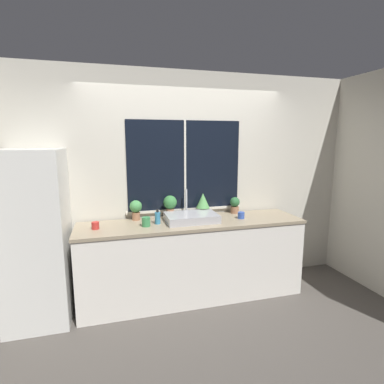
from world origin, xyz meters
name	(u,v)px	position (x,y,z in m)	size (l,w,h in m)	color
ground_plane	(200,309)	(0.00, 0.00, 0.00)	(14.00, 14.00, 0.00)	#4C4742
wall_back	(184,182)	(0.00, 0.69, 1.35)	(8.00, 0.09, 2.70)	beige
wall_left	(5,180)	(-2.25, 1.50, 1.35)	(0.06, 7.00, 2.70)	beige
wall_right	(300,171)	(2.25, 1.50, 1.35)	(0.06, 7.00, 2.70)	beige
counter	(192,259)	(0.00, 0.31, 0.47)	(2.63, 0.65, 0.94)	white
refrigerator	(36,237)	(-1.67, 0.31, 0.89)	(0.61, 0.73, 1.79)	silver
sink	(191,217)	(-0.01, 0.33, 0.98)	(0.60, 0.46, 0.34)	#ADADB2
potted_plant_far_left	(136,208)	(-0.63, 0.56, 1.08)	(0.14, 0.14, 0.24)	#9E6B4C
potted_plant_center_left	(170,204)	(-0.21, 0.56, 1.10)	(0.16, 0.16, 0.27)	#9E6B4C
potted_plant_center_right	(203,203)	(0.20, 0.56, 1.09)	(0.17, 0.17, 0.28)	#9E6B4C
potted_plant_far_right	(235,205)	(0.64, 0.56, 1.05)	(0.13, 0.13, 0.21)	#9E6B4C
soap_bottle	(158,218)	(-0.41, 0.32, 1.01)	(0.06, 0.06, 0.17)	teal
mug_blue	(241,215)	(0.61, 0.29, 0.97)	(0.08, 0.08, 0.08)	#3351AD
mug_green	(146,222)	(-0.55, 0.26, 0.99)	(0.09, 0.09, 0.10)	#38844C
mug_red	(95,226)	(-1.08, 0.30, 0.97)	(0.08, 0.08, 0.08)	#B72D28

